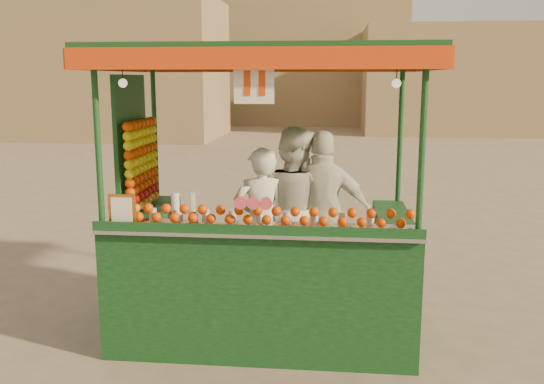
# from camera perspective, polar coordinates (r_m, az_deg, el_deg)

# --- Properties ---
(ground) EXTENTS (90.00, 90.00, 0.00)m
(ground) POSITION_cam_1_polar(r_m,az_deg,el_deg) (6.59, -4.09, -12.30)
(ground) COLOR #6F5E4F
(ground) RESTS_ON ground
(building_left) EXTENTS (10.00, 6.00, 6.00)m
(building_left) POSITION_cam_1_polar(r_m,az_deg,el_deg) (27.85, -15.60, 11.32)
(building_left) COLOR #927553
(building_left) RESTS_ON ground
(building_right) EXTENTS (9.00, 6.00, 5.00)m
(building_right) POSITION_cam_1_polar(r_m,az_deg,el_deg) (30.54, 17.39, 10.21)
(building_right) COLOR #927553
(building_right) RESTS_ON ground
(building_center) EXTENTS (14.00, 7.00, 7.00)m
(building_center) POSITION_cam_1_polar(r_m,az_deg,el_deg) (36.10, 1.06, 12.30)
(building_center) COLOR #927553
(building_center) RESTS_ON ground
(juice_cart) EXTENTS (3.17, 2.06, 2.88)m
(juice_cart) POSITION_cam_1_polar(r_m,az_deg,el_deg) (5.98, -1.45, -5.19)
(juice_cart) COLOR black
(juice_cart) RESTS_ON ground
(vendor_left) EXTENTS (0.65, 0.51, 1.57)m
(vendor_left) POSITION_cam_1_polar(r_m,az_deg,el_deg) (6.14, -1.04, -2.97)
(vendor_left) COLOR silver
(vendor_left) RESTS_ON ground
(vendor_middle) EXTENTS (1.07, 1.00, 1.76)m
(vendor_middle) POSITION_cam_1_polar(r_m,az_deg,el_deg) (6.31, 2.06, -1.70)
(vendor_middle) COLOR silver
(vendor_middle) RESTS_ON ground
(vendor_right) EXTENTS (1.02, 0.44, 1.73)m
(vendor_right) POSITION_cam_1_polar(r_m,az_deg,el_deg) (6.25, 4.96, -2.02)
(vendor_right) COLOR white
(vendor_right) RESTS_ON ground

